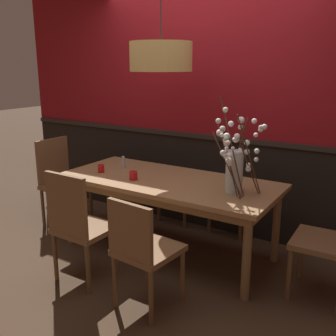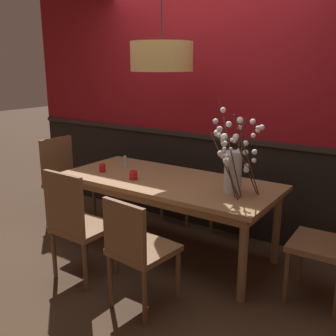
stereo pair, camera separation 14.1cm
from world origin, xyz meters
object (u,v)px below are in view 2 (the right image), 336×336
chair_near_side_left (76,221)px  candle_holder_nearer_center (102,168)px  chair_far_side_left (186,176)px  chair_far_side_right (239,185)px  vase_with_blossoms (233,166)px  chair_head_east_end (332,237)px  chair_head_west_end (64,177)px  pendant_lamp (162,57)px  dining_table (168,187)px  condiment_bottle (125,162)px  candle_holder_nearer_edge (133,175)px  chair_near_side_right (137,247)px

chair_near_side_left → candle_holder_nearer_center: bearing=117.0°
chair_far_side_left → chair_near_side_left: 1.70m
chair_far_side_right → vase_with_blossoms: size_ratio=1.14×
chair_near_side_left → chair_head_east_end: (1.81, 0.86, 0.00)m
chair_head_east_end → vase_with_blossoms: size_ratio=1.21×
chair_head_west_end → pendant_lamp: (1.29, 0.11, 1.30)m
dining_table → pendant_lamp: 1.19m
condiment_bottle → pendant_lamp: size_ratio=0.12×
chair_head_west_end → chair_far_side_left: bearing=38.4°
chair_near_side_left → pendant_lamp: size_ratio=0.95×
chair_far_side_left → vase_with_blossoms: bearing=-41.7°
chair_head_east_end → candle_holder_nearer_edge: bearing=-173.8°
chair_far_side_right → vase_with_blossoms: (0.34, -0.90, 0.45)m
dining_table → candle_holder_nearer_center: size_ratio=26.41×
chair_far_side_right → pendant_lamp: (-0.47, -0.76, 1.32)m
condiment_bottle → pendant_lamp: bearing=-2.5°
chair_near_side_left → condiment_bottle: bearing=106.5°
chair_near_side_left → candle_holder_nearer_edge: 0.72m
pendant_lamp → candle_holder_nearer_edge: bearing=-116.1°
candle_holder_nearer_edge → pendant_lamp: (0.13, 0.27, 1.06)m
vase_with_blossoms → candle_holder_nearer_edge: bearing=-172.0°
vase_with_blossoms → condiment_bottle: (-1.29, 0.16, -0.18)m
chair_near_side_right → chair_far_side_left: 1.85m
candle_holder_nearer_center → chair_head_west_end: bearing=169.9°
chair_far_side_left → condiment_bottle: (-0.29, -0.73, 0.28)m
chair_head_west_end → chair_near_side_right: bearing=-26.2°
pendant_lamp → chair_near_side_right: bearing=-64.4°
dining_table → chair_near_side_left: chair_near_side_left is taller
dining_table → chair_head_west_end: bearing=-179.1°
candle_holder_nearer_edge → chair_head_west_end: bearing=171.9°
chair_near_side_right → chair_far_side_left: chair_far_side_left is taller
dining_table → chair_head_east_end: (1.48, 0.00, -0.12)m
chair_near_side_right → chair_far_side_right: bearing=89.9°
chair_near_side_left → chair_far_side_right: 1.83m
dining_table → candle_holder_nearer_edge: candle_holder_nearer_edge is taller
chair_far_side_left → candle_holder_nearer_edge: chair_far_side_left is taller
candle_holder_nearer_center → pendant_lamp: pendant_lamp is taller
candle_holder_nearer_center → dining_table: bearing=12.4°
chair_far_side_right → pendant_lamp: 1.59m
pendant_lamp → chair_head_west_end: bearing=-175.2°
chair_near_side_right → chair_far_side_left: (-0.66, 1.73, 0.02)m
chair_near_side_left → pendant_lamp: (0.20, 0.94, 1.31)m
chair_near_side_right → chair_head_east_end: bearing=37.7°
chair_head_west_end → pendant_lamp: pendant_lamp is taller
condiment_bottle → candle_holder_nearer_center: bearing=-106.0°
chair_head_west_end → chair_far_side_left: 1.39m
chair_head_east_end → pendant_lamp: size_ratio=0.95×
dining_table → candle_holder_nearer_edge: bearing=-144.5°
chair_far_side_right → vase_with_blossoms: bearing=-69.4°
dining_table → chair_head_west_end: (-1.42, -0.02, -0.12)m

